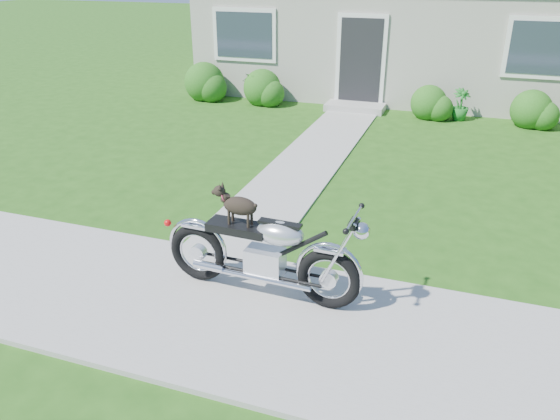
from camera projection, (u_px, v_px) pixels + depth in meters
The scene contains 8 objects.
ground at pixel (319, 330), 5.36m from camera, with size 80.00×80.00×0.00m, color #235114.
sidewalk at pixel (319, 328), 5.35m from camera, with size 24.00×2.20×0.04m, color #9E9B93.
walkway at pixel (313, 156), 10.10m from camera, with size 1.20×8.00×0.03m, color #9E9B93.
house at pixel (440, 7), 14.76m from camera, with size 12.60×7.03×4.50m.
shrub_row at pixel (386, 97), 12.71m from camera, with size 11.20×1.03×1.03m.
potted_plant_left at pixel (257, 88), 13.75m from camera, with size 0.68×0.59×0.76m, color #195416.
potted_plant_right at pixel (460, 105), 12.28m from camera, with size 0.40×0.40×0.71m, color #1E7024.
motorcycle_with_dog at pixel (264, 251), 5.67m from camera, with size 2.22×0.60×1.17m.
Camera 1 is at (1.09, -4.26, 3.30)m, focal length 35.00 mm.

